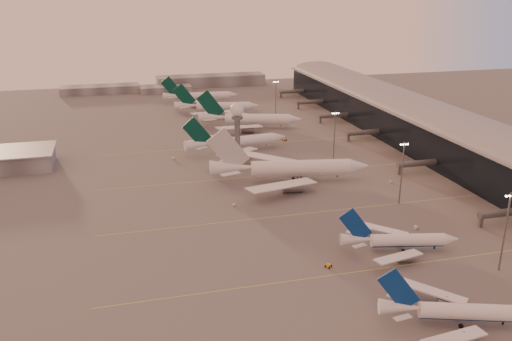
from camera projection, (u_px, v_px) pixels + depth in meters
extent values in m
plane|color=#565353|center=(318.00, 297.00, 148.74)|extent=(700.00, 700.00, 0.00)
cube|color=#DACC4D|center=(398.00, 266.00, 165.10)|extent=(180.00, 0.25, 0.02)
cube|color=#DACC4D|center=(340.00, 210.00, 206.23)|extent=(180.00, 0.25, 0.02)
cube|color=#DACC4D|center=(301.00, 172.00, 247.37)|extent=(180.00, 0.25, 0.02)
cube|color=#DACC4D|center=(270.00, 143.00, 293.08)|extent=(180.00, 0.25, 0.02)
cube|color=black|center=(441.00, 136.00, 272.36)|extent=(36.00, 360.00, 18.00)
cylinder|color=gray|center=(443.00, 119.00, 269.43)|extent=(10.08, 360.00, 10.08)
cube|color=gray|center=(443.00, 118.00, 269.36)|extent=(40.00, 362.00, 0.80)
cylinder|color=#585B60|center=(506.00, 212.00, 192.61)|extent=(22.00, 2.80, 2.80)
cube|color=#585B60|center=(481.00, 221.00, 190.95)|extent=(1.20, 1.20, 4.40)
cylinder|color=#585B60|center=(420.00, 163.00, 245.63)|extent=(22.00, 2.80, 2.80)
cube|color=#585B60|center=(399.00, 170.00, 243.97)|extent=(1.20, 1.20, 4.40)
cylinder|color=#585B60|center=(365.00, 132.00, 296.82)|extent=(22.00, 2.80, 2.80)
cube|color=#585B60|center=(348.00, 138.00, 295.16)|extent=(1.20, 1.20, 4.40)
cylinder|color=#585B60|center=(336.00, 115.00, 335.21)|extent=(22.00, 2.80, 2.80)
cube|color=#585B60|center=(320.00, 120.00, 333.56)|extent=(1.20, 1.20, 4.40)
cylinder|color=#585B60|center=(312.00, 102.00, 373.61)|extent=(22.00, 2.80, 2.80)
cube|color=#585B60|center=(298.00, 106.00, 371.95)|extent=(1.20, 1.20, 4.40)
cylinder|color=#585B60|center=(294.00, 91.00, 410.17)|extent=(22.00, 2.80, 2.80)
cube|color=#585B60|center=(281.00, 95.00, 408.52)|extent=(1.20, 1.20, 4.40)
cylinder|color=#585B60|center=(237.00, 141.00, 256.05)|extent=(2.60, 2.60, 22.00)
cylinder|color=#585B60|center=(237.00, 118.00, 252.30)|extent=(5.20, 5.20, 1.20)
sphere|color=white|center=(237.00, 109.00, 251.03)|extent=(6.40, 6.40, 6.40)
cylinder|color=#585B60|center=(237.00, 102.00, 249.82)|extent=(0.16, 0.16, 2.00)
cylinder|color=#585B60|center=(505.00, 232.00, 158.63)|extent=(0.56, 0.56, 25.00)
cube|color=#585B60|center=(511.00, 194.00, 154.71)|extent=(3.60, 0.25, 0.25)
sphere|color=#FFEABF|center=(506.00, 196.00, 154.48)|extent=(0.56, 0.56, 0.56)
sphere|color=#FFEABF|center=(509.00, 196.00, 154.72)|extent=(0.56, 0.56, 0.56)
sphere|color=#FFEABF|center=(512.00, 196.00, 154.96)|extent=(0.56, 0.56, 0.56)
cylinder|color=#585B60|center=(402.00, 173.00, 208.18)|extent=(0.56, 0.56, 25.00)
cube|color=#585B60|center=(404.00, 143.00, 204.27)|extent=(3.60, 0.25, 0.25)
sphere|color=#FFEABF|center=(401.00, 145.00, 204.04)|extent=(0.56, 0.56, 0.56)
sphere|color=#FFEABF|center=(403.00, 145.00, 204.28)|extent=(0.56, 0.56, 0.56)
sphere|color=#FFEABF|center=(406.00, 144.00, 204.52)|extent=(0.56, 0.56, 0.56)
sphere|color=#FFEABF|center=(408.00, 144.00, 204.76)|extent=(0.56, 0.56, 0.56)
cylinder|color=#585B60|center=(334.00, 137.00, 257.25)|extent=(0.56, 0.56, 25.00)
cube|color=#585B60|center=(336.00, 113.00, 253.34)|extent=(3.60, 0.25, 0.25)
sphere|color=#FFEABF|center=(332.00, 114.00, 253.11)|extent=(0.56, 0.56, 0.56)
sphere|color=#FFEABF|center=(334.00, 113.00, 253.35)|extent=(0.56, 0.56, 0.56)
sphere|color=#FFEABF|center=(336.00, 113.00, 253.59)|extent=(0.56, 0.56, 0.56)
sphere|color=#FFEABF|center=(338.00, 113.00, 253.83)|extent=(0.56, 0.56, 0.56)
cylinder|color=#585B60|center=(276.00, 100.00, 339.05)|extent=(0.56, 0.56, 25.00)
cube|color=#585B60|center=(276.00, 81.00, 335.13)|extent=(3.60, 0.25, 0.25)
sphere|color=#FFEABF|center=(274.00, 82.00, 334.90)|extent=(0.56, 0.56, 0.56)
sphere|color=#FFEABF|center=(275.00, 82.00, 335.14)|extent=(0.56, 0.56, 0.56)
sphere|color=#FFEABF|center=(277.00, 82.00, 335.38)|extent=(0.56, 0.56, 0.56)
sphere|color=#FFEABF|center=(278.00, 82.00, 335.62)|extent=(0.56, 0.56, 0.56)
cube|color=#5B5D62|center=(100.00, 89.00, 425.84)|extent=(60.00, 18.00, 6.00)
cube|color=#5B5D62|center=(211.00, 80.00, 456.16)|extent=(90.00, 20.00, 9.00)
cube|color=#5B5D62|center=(166.00, 89.00, 428.90)|extent=(40.00, 15.00, 5.00)
cylinder|color=white|center=(467.00, 313.00, 135.57)|extent=(23.93, 11.49, 4.07)
cylinder|color=navy|center=(467.00, 317.00, 135.87)|extent=(23.12, 10.26, 2.93)
cone|color=white|center=(399.00, 309.00, 136.50)|extent=(10.79, 7.06, 4.07)
cube|color=white|center=(454.00, 340.00, 126.75)|extent=(17.70, 6.76, 1.28)
cylinder|color=slate|center=(463.00, 341.00, 129.39)|extent=(5.23, 3.98, 2.64)
cube|color=slate|center=(463.00, 337.00, 129.02)|extent=(0.39, 0.36, 1.63)
cube|color=white|center=(433.00, 294.00, 145.62)|extent=(14.77, 15.31, 1.28)
cylinder|color=slate|center=(446.00, 305.00, 143.81)|extent=(5.23, 3.98, 2.64)
cube|color=slate|center=(446.00, 301.00, 143.43)|extent=(0.39, 0.36, 1.63)
cube|color=navy|center=(398.00, 292.00, 134.89)|extent=(10.69, 3.92, 12.12)
cube|color=white|center=(402.00, 319.00, 132.10)|extent=(4.81, 2.31, 0.27)
cube|color=white|center=(396.00, 299.00, 140.82)|extent=(4.51, 4.48, 0.27)
cylinder|color=black|center=(503.00, 324.00, 135.90)|extent=(0.54, 0.54, 1.07)
cylinder|color=black|center=(455.00, 317.00, 138.81)|extent=(1.29, 0.88, 1.18)
cylinder|color=black|center=(461.00, 328.00, 134.37)|extent=(1.29, 0.88, 1.18)
cylinder|color=white|center=(408.00, 241.00, 173.58)|extent=(23.88, 9.11, 4.01)
cylinder|color=navy|center=(407.00, 244.00, 173.87)|extent=(23.17, 7.91, 2.89)
cone|color=white|center=(451.00, 241.00, 174.05)|extent=(5.33, 4.92, 4.01)
cone|color=white|center=(356.00, 241.00, 172.85)|extent=(10.53, 6.09, 4.01)
cube|color=white|center=(398.00, 258.00, 164.28)|extent=(17.49, 8.30, 1.26)
cylinder|color=slate|center=(405.00, 260.00, 167.18)|extent=(5.03, 3.55, 2.61)
cube|color=slate|center=(405.00, 257.00, 166.81)|extent=(0.37, 0.33, 1.61)
cube|color=white|center=(382.00, 230.00, 182.94)|extent=(15.50, 14.12, 1.26)
cylinder|color=slate|center=(392.00, 238.00, 181.43)|extent=(5.03, 3.55, 2.61)
cube|color=slate|center=(392.00, 235.00, 181.06)|extent=(0.37, 0.33, 1.61)
cube|color=navy|center=(355.00, 227.00, 171.22)|extent=(10.82, 2.79, 11.96)
cube|color=white|center=(359.00, 247.00, 168.51)|extent=(4.83, 2.71, 0.26)
cube|color=white|center=(353.00, 234.00, 177.13)|extent=(4.63, 4.19, 0.26)
cylinder|color=black|center=(434.00, 249.00, 174.77)|extent=(0.53, 0.53, 1.06)
cylinder|color=black|center=(399.00, 246.00, 176.59)|extent=(1.25, 0.77, 1.16)
cylinder|color=black|center=(403.00, 252.00, 172.20)|extent=(1.25, 0.77, 1.16)
cylinder|color=white|center=(301.00, 171.00, 235.10)|extent=(43.40, 14.18, 6.70)
cylinder|color=white|center=(300.00, 174.00, 235.59)|extent=(42.22, 12.18, 4.82)
cone|color=white|center=(358.00, 169.00, 237.03)|extent=(9.35, 8.06, 6.70)
cone|color=white|center=(231.00, 171.00, 232.53)|extent=(18.89, 9.78, 6.70)
cube|color=white|center=(282.00, 189.00, 217.89)|extent=(31.49, 16.21, 1.99)
cylinder|color=slate|center=(293.00, 191.00, 223.14)|extent=(8.94, 5.75, 4.36)
cube|color=slate|center=(293.00, 187.00, 222.63)|extent=(0.37, 0.32, 2.68)
cube|color=white|center=(272.00, 161.00, 251.50)|extent=(28.60, 24.64, 1.99)
cylinder|color=slate|center=(284.00, 169.00, 248.80)|extent=(8.94, 5.75, 4.36)
cube|color=slate|center=(284.00, 166.00, 248.30)|extent=(0.37, 0.32, 2.68)
cube|color=#B4B6BC|center=(228.00, 153.00, 229.88)|extent=(18.35, 3.66, 19.89)
cube|color=white|center=(230.00, 177.00, 224.63)|extent=(8.83, 5.26, 0.27)
cube|color=white|center=(229.00, 164.00, 240.27)|extent=(8.54, 7.41, 0.27)
cylinder|color=black|center=(337.00, 179.00, 237.66)|extent=(0.54, 0.54, 1.08)
cylinder|color=black|center=(292.00, 178.00, 238.40)|extent=(1.27, 0.74, 1.19)
cylinder|color=black|center=(293.00, 182.00, 233.92)|extent=(1.27, 0.74, 1.19)
cylinder|color=white|center=(243.00, 143.00, 278.95)|extent=(33.98, 9.35, 5.41)
cylinder|color=white|center=(243.00, 145.00, 279.35)|extent=(33.13, 7.76, 3.90)
cone|color=white|center=(279.00, 139.00, 285.90)|extent=(7.09, 6.14, 5.41)
cone|color=white|center=(199.00, 147.00, 270.46)|extent=(14.62, 7.04, 5.41)
cube|color=white|center=(238.00, 154.00, 263.97)|extent=(23.24, 18.55, 1.60)
cylinder|color=slate|center=(243.00, 156.00, 269.06)|extent=(6.87, 4.26, 3.52)
cube|color=slate|center=(243.00, 153.00, 268.64)|extent=(0.31, 0.26, 2.17)
cube|color=white|center=(220.00, 140.00, 288.80)|extent=(24.77, 14.08, 1.60)
cylinder|color=slate|center=(229.00, 144.00, 288.02)|extent=(6.87, 4.26, 3.52)
cube|color=slate|center=(229.00, 142.00, 287.60)|extent=(0.31, 0.26, 2.17)
cube|color=#05352B|center=(197.00, 134.00, 268.10)|extent=(14.83, 2.09, 16.02)
cube|color=white|center=(202.00, 150.00, 264.62)|extent=(6.78, 5.57, 0.23)
cube|color=white|center=(195.00, 143.00, 276.04)|extent=(6.94, 4.44, 0.23)
cylinder|color=black|center=(266.00, 147.00, 284.47)|extent=(0.47, 0.47, 0.93)
cylinder|color=black|center=(237.00, 149.00, 280.90)|extent=(1.07, 0.58, 1.03)
cylinder|color=black|center=(240.00, 151.00, 277.28)|extent=(1.07, 0.58, 1.03)
cylinder|color=white|center=(257.00, 121.00, 322.30)|extent=(37.85, 17.16, 6.09)
cylinder|color=white|center=(257.00, 123.00, 322.75)|extent=(36.62, 15.31, 4.39)
cone|color=white|center=(295.00, 121.00, 321.29)|extent=(8.80, 8.01, 6.09)
cone|color=white|center=(212.00, 119.00, 323.27)|extent=(16.94, 10.57, 6.09)
cube|color=white|center=(239.00, 129.00, 308.07)|extent=(28.12, 11.25, 1.80)
cylinder|color=slate|center=(248.00, 132.00, 312.23)|extent=(8.16, 5.97, 3.96)
cube|color=slate|center=(248.00, 129.00, 311.76)|extent=(0.38, 0.35, 2.44)
cube|color=white|center=(243.00, 116.00, 338.07)|extent=(23.75, 24.01, 1.80)
cylinder|color=slate|center=(250.00, 122.00, 335.13)|extent=(8.16, 5.97, 3.96)
cube|color=slate|center=(250.00, 119.00, 334.66)|extent=(0.38, 0.35, 2.44)
cube|color=#05352B|center=(210.00, 107.00, 320.93)|extent=(16.09, 5.39, 18.02)
cube|color=white|center=(210.00, 122.00, 316.33)|extent=(7.63, 3.79, 0.26)
cube|color=white|center=(213.00, 116.00, 330.13)|extent=(7.19, 7.02, 0.26)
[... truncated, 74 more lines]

